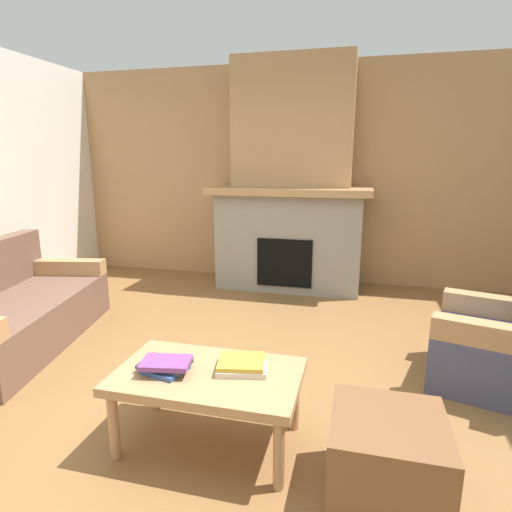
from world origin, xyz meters
TOP-DOWN VIEW (x-y plane):
  - ground at (0.00, 0.00)m, footprint 9.00×9.00m
  - wall_back_wood_panel at (0.00, 3.00)m, footprint 6.00×0.12m
  - fireplace at (0.00, 2.62)m, footprint 1.90×0.82m
  - couch at (-1.99, 0.32)m, footprint 1.18×1.93m
  - armchair at (1.82, 0.59)m, footprint 0.94×0.94m
  - coffee_table at (0.07, -0.47)m, footprint 1.00×0.60m
  - ottoman at (1.01, -0.64)m, footprint 0.52×0.52m
  - book_stack_near_edge at (-0.15, -0.52)m, footprint 0.30×0.23m
  - book_stack_center at (0.25, -0.41)m, footprint 0.30×0.27m

SIDE VIEW (x-z plane):
  - ground at x=0.00m, z-range 0.00..0.00m
  - ottoman at x=1.01m, z-range 0.00..0.40m
  - couch at x=-1.99m, z-range -0.14..0.71m
  - armchair at x=1.82m, z-range -0.13..0.72m
  - coffee_table at x=0.07m, z-range 0.16..0.59m
  - book_stack_center at x=0.25m, z-range 0.43..0.49m
  - book_stack_near_edge at x=-0.15m, z-range 0.43..0.50m
  - fireplace at x=0.00m, z-range -0.19..2.51m
  - wall_back_wood_panel at x=0.00m, z-range 0.00..2.70m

